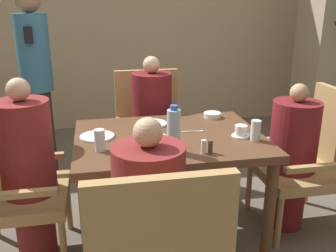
{
  "coord_description": "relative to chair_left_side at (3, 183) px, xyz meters",
  "views": [
    {
      "loc": [
        -0.43,
        -2.17,
        1.56
      ],
      "look_at": [
        0.0,
        0.04,
        0.8
      ],
      "focal_mm": 40.0,
      "sensor_mm": 36.0,
      "label": 1
    }
  ],
  "objects": [
    {
      "name": "diner_in_left_chair",
      "position": [
        0.16,
        0.0,
        0.07
      ],
      "size": [
        0.32,
        0.32,
        1.15
      ],
      "color": "maroon",
      "rests_on": "ground_plane"
    },
    {
      "name": "chair_left_side",
      "position": [
        0.0,
        0.0,
        0.0
      ],
      "size": [
        0.56,
        0.56,
        0.99
      ],
      "color": "#A88451",
      "rests_on": "ground_plane"
    },
    {
      "name": "plate_dessert_center",
      "position": [
        0.94,
        0.24,
        0.24
      ],
      "size": [
        0.21,
        0.21,
        0.01
      ],
      "color": "white",
      "rests_on": "dining_table"
    },
    {
      "name": "diner_in_far_chair",
      "position": [
        1.02,
        0.72,
        0.07
      ],
      "size": [
        0.32,
        0.32,
        1.15
      ],
      "color": "maroon",
      "rests_on": "ground_plane"
    },
    {
      "name": "ground_plane",
      "position": [
        1.02,
        0.0,
        -0.52
      ],
      "size": [
        16.0,
        16.0,
        0.0
      ],
      "primitive_type": "plane",
      "color": "#60564C"
    },
    {
      "name": "wall_back",
      "position": [
        1.02,
        2.57,
        0.88
      ],
      "size": [
        8.0,
        0.06,
        2.8
      ],
      "color": "tan",
      "rests_on": "ground_plane"
    },
    {
      "name": "salt_shaker",
      "position": [
        1.15,
        -0.32,
        0.27
      ],
      "size": [
        0.03,
        0.03,
        0.08
      ],
      "color": "white",
      "rests_on": "dining_table"
    },
    {
      "name": "water_bottle",
      "position": [
        0.99,
        -0.26,
        0.36
      ],
      "size": [
        0.08,
        0.08,
        0.27
      ],
      "color": "#A3C6DB",
      "rests_on": "dining_table"
    },
    {
      "name": "diner_in_right_chair",
      "position": [
        1.88,
        0.0,
        0.02
      ],
      "size": [
        0.32,
        0.32,
        1.05
      ],
      "color": "maroon",
      "rests_on": "ground_plane"
    },
    {
      "name": "dining_table",
      "position": [
        1.02,
        0.0,
        0.13
      ],
      "size": [
        1.17,
        0.89,
        0.75
      ],
      "color": "brown",
      "rests_on": "ground_plane"
    },
    {
      "name": "pepper_shaker",
      "position": [
        1.19,
        -0.32,
        0.27
      ],
      "size": [
        0.03,
        0.03,
        0.08
      ],
      "color": "#4C3D2D",
      "rests_on": "dining_table"
    },
    {
      "name": "plate_main_left",
      "position": [
        0.9,
        -0.05,
        0.24
      ],
      "size": [
        0.21,
        0.21,
        0.01
      ],
      "color": "white",
      "rests_on": "dining_table"
    },
    {
      "name": "teacup_with_saucer",
      "position": [
        1.46,
        -0.1,
        0.26
      ],
      "size": [
        0.11,
        0.11,
        0.07
      ],
      "color": "white",
      "rests_on": "dining_table"
    },
    {
      "name": "pillar_stone",
      "position": [
        3.21,
        1.73,
        0.83
      ],
      "size": [
        0.53,
        0.53,
        2.7
      ],
      "color": "tan",
      "rests_on": "ground_plane"
    },
    {
      "name": "glass_tall_near",
      "position": [
        0.59,
        -0.17,
        0.3
      ],
      "size": [
        0.06,
        0.06,
        0.13
      ],
      "color": "silver",
      "rests_on": "dining_table"
    },
    {
      "name": "glass_tall_mid",
      "position": [
        1.52,
        -0.18,
        0.3
      ],
      "size": [
        0.06,
        0.06,
        0.13
      ],
      "color": "silver",
      "rests_on": "dining_table"
    },
    {
      "name": "diner_in_near_chair",
      "position": [
        0.78,
        -0.72,
        0.05
      ],
      "size": [
        0.32,
        0.32,
        1.1
      ],
      "color": "maroon",
      "rests_on": "ground_plane"
    },
    {
      "name": "fork_beside_plate",
      "position": [
        1.17,
        0.05,
        0.23
      ],
      "size": [
        0.2,
        0.03,
        0.0
      ],
      "color": "silver",
      "rests_on": "dining_table"
    },
    {
      "name": "chair_right_side",
      "position": [
        2.04,
        0.0,
        0.0
      ],
      "size": [
        0.56,
        0.56,
        0.99
      ],
      "color": "#A88451",
      "rests_on": "ground_plane"
    },
    {
      "name": "bowl_small",
      "position": [
        1.4,
        0.32,
        0.25
      ],
      "size": [
        0.13,
        0.13,
        0.04
      ],
      "color": "white",
      "rests_on": "dining_table"
    },
    {
      "name": "chair_far_side",
      "position": [
        1.02,
        0.88,
        0.0
      ],
      "size": [
        0.56,
        0.56,
        0.99
      ],
      "color": "#A88451",
      "rests_on": "ground_plane"
    },
    {
      "name": "plate_main_right",
      "position": [
        0.57,
        0.06,
        0.24
      ],
      "size": [
        0.21,
        0.21,
        0.01
      ],
      "color": "white",
      "rests_on": "dining_table"
    },
    {
      "name": "standing_host",
      "position": [
        0.06,
        1.31,
        0.38
      ],
      "size": [
        0.28,
        0.32,
        1.68
      ],
      "color": "#2D2D33",
      "rests_on": "ground_plane"
    }
  ]
}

